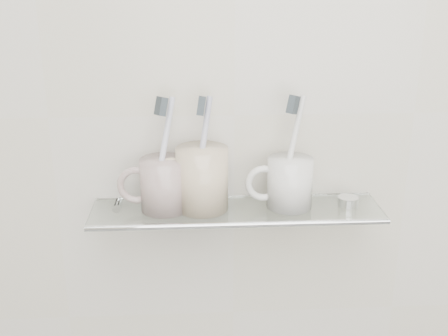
{
  "coord_description": "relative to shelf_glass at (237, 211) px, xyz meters",
  "views": [
    {
      "loc": [
        -0.07,
        0.15,
        1.49
      ],
      "look_at": [
        -0.02,
        1.04,
        1.17
      ],
      "focal_mm": 45.0,
      "sensor_mm": 36.0,
      "label": 1
    }
  ],
  "objects": [
    {
      "name": "bracket_left",
      "position": [
        -0.21,
        0.05,
        -0.01
      ],
      "size": [
        0.02,
        0.03,
        0.02
      ],
      "primitive_type": "cylinder",
      "rotation": [
        1.57,
        0.0,
        0.0
      ],
      "color": "silver",
      "rests_on": "wall_back"
    },
    {
      "name": "bracket_right",
      "position": [
        0.21,
        0.05,
        -0.01
      ],
      "size": [
        0.02,
        0.03,
        0.02
      ],
      "primitive_type": "cylinder",
      "rotation": [
        1.57,
        0.0,
        0.0
      ],
      "color": "silver",
      "rests_on": "wall_back"
    },
    {
      "name": "toothbrush_right",
      "position": [
        0.09,
        0.0,
        0.1
      ],
      "size": [
        0.05,
        0.04,
        0.19
      ],
      "primitive_type": "cylinder",
      "rotation": [
        -0.24,
        0.09,
        -0.58
      ],
      "color": "silver",
      "rests_on": "mug_right"
    },
    {
      "name": "bristles_center",
      "position": [
        -0.06,
        0.0,
        0.19
      ],
      "size": [
        0.02,
        0.03,
        0.03
      ],
      "primitive_type": "cube",
      "rotation": [
        -0.15,
        0.15,
        -0.04
      ],
      "color": "#2E363B",
      "rests_on": "toothbrush_center"
    },
    {
      "name": "mug_left",
      "position": [
        -0.12,
        0.0,
        0.05
      ],
      "size": [
        0.1,
        0.1,
        0.09
      ],
      "primitive_type": "cylinder",
      "rotation": [
        0.0,
        0.0,
        0.35
      ],
      "color": "silver",
      "rests_on": "shelf_glass"
    },
    {
      "name": "mug_right",
      "position": [
        0.09,
        0.0,
        0.05
      ],
      "size": [
        0.08,
        0.08,
        0.09
      ],
      "primitive_type": "cylinder",
      "rotation": [
        0.0,
        0.0,
        0.05
      ],
      "color": "silver",
      "rests_on": "shelf_glass"
    },
    {
      "name": "chrome_cap",
      "position": [
        0.2,
        0.0,
        0.01
      ],
      "size": [
        0.04,
        0.04,
        0.01
      ],
      "primitive_type": "cylinder",
      "color": "silver",
      "rests_on": "shelf_glass"
    },
    {
      "name": "mug_left_handle",
      "position": [
        -0.17,
        0.0,
        0.05
      ],
      "size": [
        0.07,
        0.01,
        0.07
      ],
      "primitive_type": "torus",
      "rotation": [
        1.57,
        0.0,
        0.0
      ],
      "color": "silver",
      "rests_on": "mug_left"
    },
    {
      "name": "bristles_left",
      "position": [
        -0.12,
        0.0,
        0.19
      ],
      "size": [
        0.03,
        0.03,
        0.03
      ],
      "primitive_type": "cube",
      "rotation": [
        -0.11,
        0.27,
        0.44
      ],
      "color": "#2E363B",
      "rests_on": "toothbrush_left"
    },
    {
      "name": "mug_center",
      "position": [
        -0.06,
        0.0,
        0.06
      ],
      "size": [
        0.1,
        0.1,
        0.11
      ],
      "primitive_type": "cylinder",
      "rotation": [
        0.0,
        0.0,
        0.1
      ],
      "color": "beige",
      "rests_on": "shelf_glass"
    },
    {
      "name": "toothbrush_center",
      "position": [
        -0.06,
        0.0,
        0.1
      ],
      "size": [
        0.04,
        0.04,
        0.19
      ],
      "primitive_type": "cylinder",
      "rotation": [
        -0.15,
        0.15,
        -0.04
      ],
      "color": "#A6A5C9",
      "rests_on": "mug_center"
    },
    {
      "name": "mug_right_handle",
      "position": [
        0.05,
        0.0,
        0.05
      ],
      "size": [
        0.06,
        0.01,
        0.06
      ],
      "primitive_type": "torus",
      "rotation": [
        1.57,
        0.0,
        0.0
      ],
      "color": "silver",
      "rests_on": "mug_right"
    },
    {
      "name": "shelf_glass",
      "position": [
        0.0,
        0.0,
        0.0
      ],
      "size": [
        0.5,
        0.12,
        0.01
      ],
      "primitive_type": "cube",
      "color": "silver",
      "rests_on": "wall_back"
    },
    {
      "name": "mug_center_handle",
      "position": [
        -0.11,
        0.0,
        0.06
      ],
      "size": [
        0.08,
        0.01,
        0.08
      ],
      "primitive_type": "torus",
      "rotation": [
        1.57,
        0.0,
        0.0
      ],
      "color": "beige",
      "rests_on": "mug_center"
    },
    {
      "name": "bristles_right",
      "position": [
        0.09,
        0.0,
        0.19
      ],
      "size": [
        0.03,
        0.03,
        0.04
      ],
      "primitive_type": "cube",
      "rotation": [
        -0.24,
        0.09,
        -0.58
      ],
      "color": "#2E363B",
      "rests_on": "toothbrush_right"
    },
    {
      "name": "shelf_rail",
      "position": [
        0.0,
        -0.06,
        0.0
      ],
      "size": [
        0.5,
        0.01,
        0.01
      ],
      "primitive_type": "cylinder",
      "rotation": [
        0.0,
        1.57,
        0.0
      ],
      "color": "silver",
      "rests_on": "shelf_glass"
    },
    {
      "name": "wall_back",
      "position": [
        0.0,
        0.06,
        0.15
      ],
      "size": [
        2.5,
        0.0,
        2.5
      ],
      "primitive_type": "plane",
      "rotation": [
        1.57,
        0.0,
        0.0
      ],
      "color": "beige",
      "rests_on": "ground"
    },
    {
      "name": "toothbrush_left",
      "position": [
        -0.12,
        0.0,
        0.1
      ],
      "size": [
        0.05,
        0.05,
        0.19
      ],
      "primitive_type": "cylinder",
      "rotation": [
        -0.11,
        0.27,
        0.44
      ],
      "color": "silver",
      "rests_on": "mug_left"
    }
  ]
}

